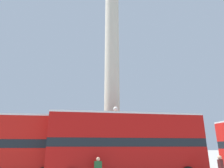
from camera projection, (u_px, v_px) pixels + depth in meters
monument_column at (112, 91)px, 21.84m from camera, size 6.39×6.39×25.71m
bus_a at (127, 143)px, 13.85m from camera, size 10.65×3.42×4.45m
equestrian_statue at (21, 154)px, 21.34m from camera, size 4.03×3.11×5.50m
street_lamp at (116, 136)px, 16.66m from camera, size 0.41×0.41×5.54m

